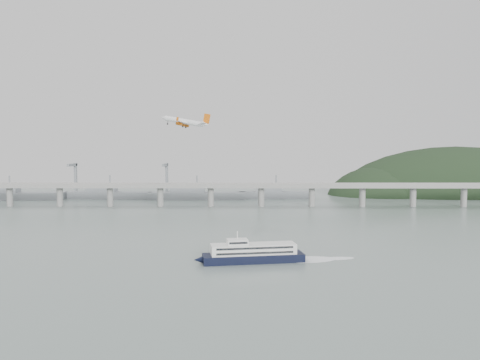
{
  "coord_description": "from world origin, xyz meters",
  "views": [
    {
      "loc": [
        2.21,
        -260.3,
        57.2
      ],
      "look_at": [
        0.0,
        55.0,
        36.0
      ],
      "focal_mm": 35.0,
      "sensor_mm": 36.0,
      "label": 1
    }
  ],
  "objects": [
    {
      "name": "headland",
      "position": [
        285.18,
        331.75,
        -19.34
      ],
      "size": [
        365.0,
        155.0,
        156.0
      ],
      "color": "black",
      "rests_on": "ground"
    },
    {
      "name": "ferry",
      "position": [
        7.3,
        -26.98,
        4.31
      ],
      "size": [
        83.87,
        24.55,
        15.88
      ],
      "rotation": [
        0.0,
        0.0,
        0.16
      ],
      "color": "black",
      "rests_on": "ground"
    },
    {
      "name": "airliner",
      "position": [
        -42.16,
        97.25,
        77.7
      ],
      "size": [
        40.33,
        37.35,
        10.81
      ],
      "rotation": [
        0.05,
        -0.18,
        2.84
      ],
      "color": "white",
      "rests_on": "ground"
    },
    {
      "name": "distant_fleet",
      "position": [
        -155.36,
        265.08,
        6.22
      ],
      "size": [
        453.0,
        60.9,
        40.0
      ],
      "color": "slate",
      "rests_on": "ground"
    },
    {
      "name": "ground",
      "position": [
        0.0,
        0.0,
        0.0
      ],
      "size": [
        900.0,
        900.0,
        0.0
      ],
      "primitive_type": "plane",
      "color": "slate",
      "rests_on": "ground"
    },
    {
      "name": "bridge",
      "position": [
        -1.15,
        200.0,
        17.65
      ],
      "size": [
        800.0,
        22.0,
        23.9
      ],
      "color": "gray",
      "rests_on": "ground"
    }
  ]
}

